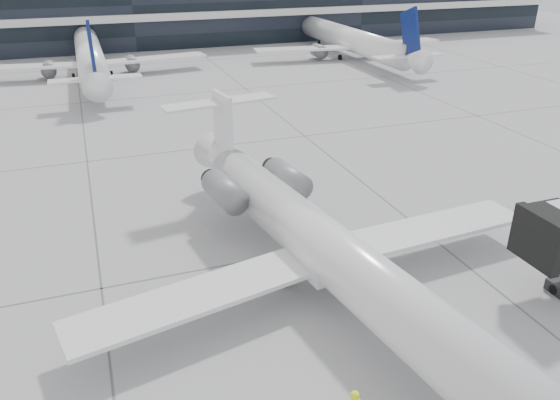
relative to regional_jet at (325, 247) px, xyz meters
name	(u,v)px	position (x,y,z in m)	size (l,w,h in m)	color
ground	(276,256)	(-1.27, 4.11, -2.62)	(220.00, 220.00, 0.00)	gray
terminal	(127,14)	(-1.27, 86.11, 2.38)	(170.00, 22.00, 10.00)	black
bg_jet_center	(92,75)	(-9.27, 59.11, -2.62)	(32.00, 40.00, 9.60)	white
bg_jet_right	(348,57)	(30.73, 59.11, -2.62)	(32.00, 40.00, 9.60)	white
regional_jet	(325,247)	(0.00, 0.00, 0.00)	(26.63, 33.23, 7.68)	silver
traffic_cone	(225,164)	(-0.45, 19.09, -2.39)	(0.42, 0.42, 0.50)	#E14B0B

